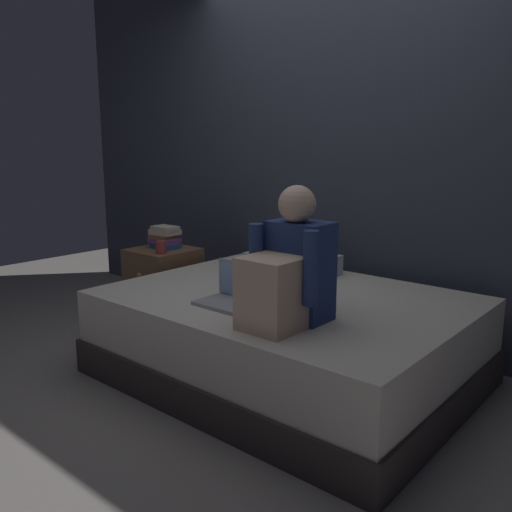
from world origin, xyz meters
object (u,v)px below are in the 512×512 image
Objects in this scene: laptop at (233,294)px; pillow at (293,263)px; nightstand at (164,286)px; mug at (161,247)px; bed at (285,337)px; clothes_pile at (254,264)px; person_sitting at (289,272)px; book_stack at (164,237)px.

pillow is at bearing 103.08° from laptop.
nightstand is 6.38× the size of mug.
bed is at bearing -8.05° from nightstand.
pillow is 2.81× the size of clothes_pile.
person_sitting reaches higher than laptop.
laptop is 3.56× the size of mug.
book_stack reaches higher than laptop.
clothes_pile is at bearing 148.15° from bed.
clothes_pile is (-0.82, 0.70, -0.20)m from person_sitting.
nightstand is 1.76m from person_sitting.
person_sitting is 1.04m from pillow.
laptop reaches higher than nightstand.
nightstand is at bearing 137.31° from mug.
book_stack is (-1.02, -0.23, 0.09)m from pillow.
book_stack reaches higher than pillow.
book_stack is at bearing 132.87° from mug.
clothes_pile is at bearing 7.69° from book_stack.
book_stack is 0.81m from clothes_pile.
person_sitting reaches higher than mug.
person_sitting reaches higher than bed.
person_sitting is 1.72m from book_stack.
laptop is at bearing -57.77° from clothes_pile.
book_stack is (-1.61, 0.60, -0.09)m from person_sitting.
bed is at bearing -57.22° from pillow.
mug is (0.14, -0.15, -0.04)m from book_stack.
laptop is at bearing -20.37° from mug.
nightstand is at bearing -169.85° from clothes_pile.
book_stack is (-1.31, 0.22, 0.41)m from bed.
mug is (-0.88, -0.39, 0.06)m from pillow.
bed is 3.48× the size of nightstand.
book_stack is (-0.01, 0.03, 0.37)m from nightstand.
pillow is (-0.18, 0.78, 0.01)m from laptop.
person_sitting reaches higher than clothes_pile.
laptop is (-0.11, -0.33, 0.31)m from bed.
mug is at bearing -156.32° from pillow.
pillow is at bearing 23.68° from mug.
laptop is at bearing -108.19° from bed.
person_sitting is at bearing -16.77° from mug.
mug reaches higher than pillow.
mug is (0.13, -0.12, 0.33)m from nightstand.
book_stack is at bearing -167.13° from pillow.
book_stack reaches higher than mug.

